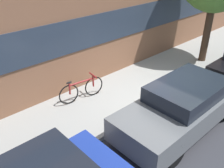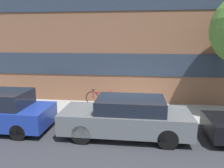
# 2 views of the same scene
# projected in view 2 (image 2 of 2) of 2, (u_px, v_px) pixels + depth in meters

# --- Properties ---
(ground_plane) EXTENTS (56.00, 56.00, 0.00)m
(ground_plane) POSITION_uv_depth(u_px,v_px,m) (129.00, 124.00, 8.70)
(ground_plane) COLOR #333338
(sidewalk_strip) EXTENTS (28.00, 2.64, 0.13)m
(sidewalk_strip) POSITION_uv_depth(u_px,v_px,m) (131.00, 112.00, 9.97)
(sidewalk_strip) COLOR #9E9E99
(sidewalk_strip) RESTS_ON ground_plane
(rowhouse_facade) EXTENTS (28.00, 1.02, 9.46)m
(rowhouse_facade) POSITION_uv_depth(u_px,v_px,m) (134.00, 10.00, 10.72)
(rowhouse_facade) COLOR brown
(rowhouse_facade) RESTS_ON ground_plane
(parked_car_grey) EXTENTS (4.40, 1.70, 1.39)m
(parked_car_grey) POSITION_uv_depth(u_px,v_px,m) (126.00, 117.00, 7.54)
(parked_car_grey) COLOR slate
(parked_car_grey) RESTS_ON ground_plane
(fire_hydrant) EXTENTS (0.47, 0.26, 0.76)m
(fire_hydrant) POSITION_uv_depth(u_px,v_px,m) (13.00, 103.00, 9.82)
(fire_hydrant) COLOR gold
(fire_hydrant) RESTS_ON sidewalk_strip
(bicycle) EXTENTS (1.63, 0.44, 0.79)m
(bicycle) POSITION_uv_depth(u_px,v_px,m) (102.00, 98.00, 10.61)
(bicycle) COLOR black
(bicycle) RESTS_ON sidewalk_strip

